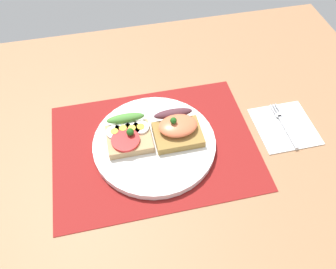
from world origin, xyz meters
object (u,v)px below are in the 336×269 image
Objects in this scene: napkin at (285,126)px; fork at (284,124)px; plate at (154,143)px; sandwich_egg_tomato at (128,135)px; sandwich_salmon at (177,128)px.

napkin is 1.01× the size of fork.
plate is at bearing 178.93° from fork.
plate is 5.95cm from sandwich_egg_tomato.
plate is 5.94cm from sandwich_salmon.
sandwich_salmon is at bearing -4.11° from sandwich_egg_tomato.
sandwich_salmon reaches higher than napkin.
sandwich_egg_tomato is (-5.21, 1.76, 2.26)cm from plate.
plate is 29.70cm from fork.
fork is at bearing 119.48° from napkin.
napkin is (29.91, -0.94, -0.78)cm from plate.
plate is 2.70× the size of sandwich_egg_tomato.
sandwich_salmon is at bearing 175.49° from napkin.
fork is (29.70, -0.56, -0.32)cm from plate.
sandwich_egg_tomato is 0.73× the size of napkin.
plate is 2.61× the size of sandwich_salmon.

